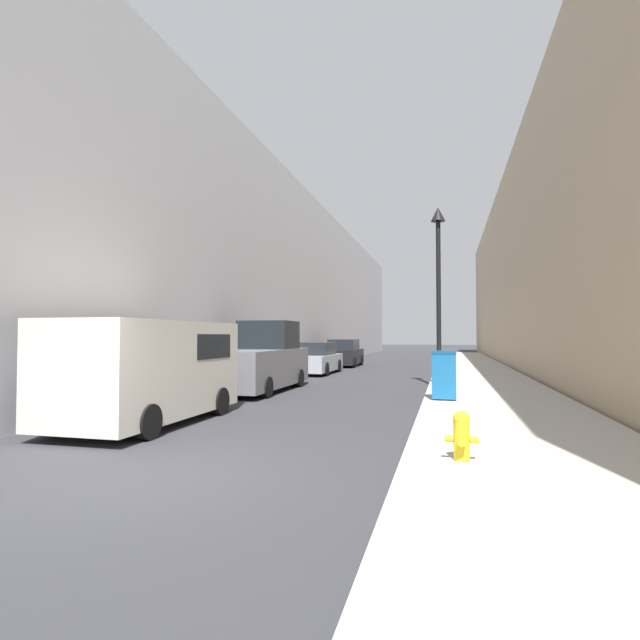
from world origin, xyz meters
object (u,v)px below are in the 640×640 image
Objects in this scene: pickup_truck at (261,362)px; white_van at (151,367)px; parked_sedan_near at (316,359)px; trash_bin at (444,375)px; parked_sedan_far at (344,354)px; lamppost at (438,271)px; fire_hydrant at (462,434)px.

white_van is at bearing -90.00° from pickup_truck.
trash_bin is at bearing -57.95° from parked_sedan_near.
parked_sedan_near is 6.15m from parked_sedan_far.
trash_bin is at bearing 35.91° from white_van.
pickup_truck is at bearing -89.06° from parked_sedan_near.
parked_sedan_far is at bearing 88.75° from parked_sedan_near.
parked_sedan_near reaches higher than trash_bin.
white_van is (-6.02, -4.36, 0.38)m from trash_bin.
lamppost is (-0.19, 4.44, 3.34)m from trash_bin.
fire_hydrant is at bearing -54.23° from pickup_truck.
parked_sedan_far is (-6.01, 15.96, -0.06)m from trash_bin.
parked_sedan_far is at bearing 89.97° from pickup_truck.
parked_sedan_near is (-6.14, 9.81, -0.11)m from trash_bin.
parked_sedan_far is at bearing 116.78° from lamppost.
trash_bin is at bearing 92.36° from fire_hydrant.
parked_sedan_far is at bearing 110.63° from trash_bin.
lamppost is at bearing -42.09° from parked_sedan_near.
trash_bin is at bearing -19.14° from pickup_truck.
fire_hydrant is 0.15× the size of parked_sedan_near.
parked_sedan_far is (-6.28, 22.60, 0.25)m from fire_hydrant.
fire_hydrant is 10.77m from pickup_truck.
white_van reaches higher than parked_sedan_near.
pickup_truck reaches higher than parked_sedan_far.
parked_sedan_near is at bearing -91.25° from parked_sedan_far.
pickup_truck is 1.20× the size of parked_sedan_near.
white_van reaches higher than fire_hydrant.
white_van is (-6.29, 2.29, 0.68)m from fire_hydrant.
white_van is (-5.82, -8.79, -2.96)m from lamppost.
lamppost reaches higher than trash_bin.
lamppost is at bearing -63.22° from parked_sedan_far.
pickup_truck reaches higher than parked_sedan_near.
fire_hydrant is at bearing -19.97° from white_van.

